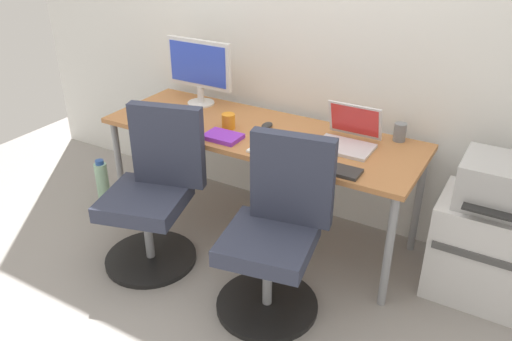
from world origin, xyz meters
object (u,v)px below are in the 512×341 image
(office_chair_left, at_px, (154,196))
(open_laptop, at_px, (349,136))
(coffee_mug, at_px, (228,121))
(office_chair_right, at_px, (276,236))
(water_bottle_on_floor, at_px, (102,181))
(printer, at_px, (500,184))
(side_cabinet, at_px, (484,249))
(desktop_monitor, at_px, (199,68))

(office_chair_left, xyz_separation_m, open_laptop, (0.91, 0.63, 0.33))
(coffee_mug, bearing_deg, office_chair_left, -112.16)
(office_chair_right, relative_size, water_bottle_on_floor, 3.03)
(water_bottle_on_floor, distance_m, open_laptop, 1.82)
(printer, distance_m, coffee_mug, 1.52)
(office_chair_right, bearing_deg, office_chair_left, -179.90)
(open_laptop, relative_size, coffee_mug, 3.37)
(printer, distance_m, water_bottle_on_floor, 2.57)
(open_laptop, bearing_deg, side_cabinet, 0.14)
(office_chair_right, xyz_separation_m, printer, (0.92, 0.63, 0.25))
(office_chair_left, bearing_deg, coffee_mug, 67.84)
(side_cabinet, xyz_separation_m, coffee_mug, (-1.51, -0.14, 0.47))
(office_chair_right, height_order, printer, office_chair_right)
(office_chair_left, height_order, side_cabinet, office_chair_left)
(office_chair_right, bearing_deg, coffee_mug, 140.44)
(printer, xyz_separation_m, desktop_monitor, (-1.90, 0.12, 0.28))
(printer, height_order, open_laptop, open_laptop)
(office_chair_left, xyz_separation_m, office_chair_right, (0.79, 0.00, 0.00))
(side_cabinet, relative_size, open_laptop, 1.80)
(office_chair_left, distance_m, side_cabinet, 1.83)
(office_chair_right, relative_size, printer, 2.35)
(water_bottle_on_floor, relative_size, open_laptop, 1.00)
(office_chair_right, relative_size, open_laptop, 3.03)
(office_chair_left, height_order, coffee_mug, office_chair_left)
(water_bottle_on_floor, bearing_deg, printer, 6.94)
(office_chair_right, height_order, desktop_monitor, desktop_monitor)
(printer, relative_size, open_laptop, 1.29)
(side_cabinet, bearing_deg, office_chair_right, -145.47)
(side_cabinet, xyz_separation_m, printer, (0.00, -0.00, 0.40))
(office_chair_left, distance_m, printer, 1.84)
(water_bottle_on_floor, distance_m, coffee_mug, 1.17)
(side_cabinet, height_order, water_bottle_on_floor, side_cabinet)
(side_cabinet, xyz_separation_m, open_laptop, (-0.80, -0.00, 0.48))
(office_chair_left, bearing_deg, side_cabinet, 20.31)
(side_cabinet, bearing_deg, open_laptop, -179.86)
(coffee_mug, bearing_deg, water_bottle_on_floor, -170.63)
(water_bottle_on_floor, relative_size, desktop_monitor, 0.65)
(water_bottle_on_floor, relative_size, coffee_mug, 3.37)
(water_bottle_on_floor, bearing_deg, open_laptop, 10.15)
(office_chair_right, distance_m, side_cabinet, 1.12)
(open_laptop, bearing_deg, water_bottle_on_floor, -169.85)
(water_bottle_on_floor, bearing_deg, side_cabinet, 6.96)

